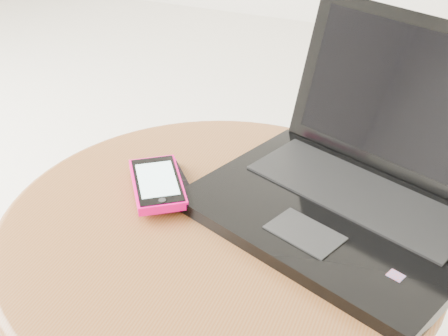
% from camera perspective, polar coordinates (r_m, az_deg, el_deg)
% --- Properties ---
extents(table, '(0.59, 0.59, 0.47)m').
position_cam_1_polar(table, '(0.88, -0.50, -10.40)').
color(table, brown).
rests_on(table, ground).
extents(laptop, '(0.45, 0.43, 0.23)m').
position_cam_1_polar(laptop, '(0.84, 12.25, -1.16)').
color(laptop, black).
rests_on(laptop, table).
extents(phone_black, '(0.11, 0.11, 0.01)m').
position_cam_1_polar(phone_black, '(0.89, -5.30, -1.33)').
color(phone_black, black).
rests_on(phone_black, table).
extents(phone_pink, '(0.13, 0.14, 0.02)m').
position_cam_1_polar(phone_pink, '(0.87, -6.18, -1.42)').
color(phone_pink, '#FF0271').
rests_on(phone_pink, phone_black).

